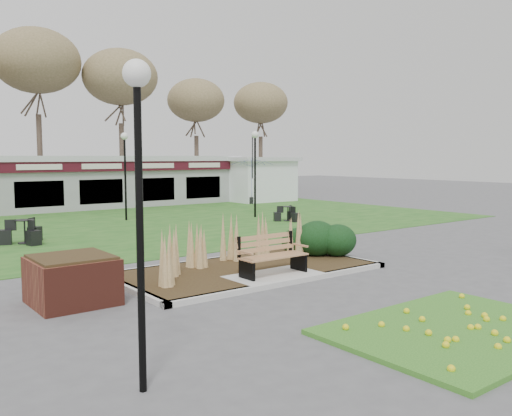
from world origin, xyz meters
TOP-DOWN VIEW (x-y plane):
  - ground at (0.00, 0.00)m, footprint 100.00×100.00m
  - lawn at (0.00, 12.00)m, footprint 34.00×16.00m
  - flower_bed at (0.00, -4.60)m, footprint 4.20×3.00m
  - planting_bed at (1.27, 1.35)m, footprint 6.75×3.40m
  - park_bench at (0.00, 0.25)m, footprint 1.70×0.66m
  - brick_planter at (-4.40, 1.00)m, footprint 1.50×1.50m
  - food_pavilion at (0.00, 19.96)m, footprint 24.60×3.40m
  - service_hut at (13.50, 18.00)m, footprint 4.40×3.40m
  - lamp_post_near_left at (-5.08, -3.50)m, footprint 0.33×0.33m
  - lamp_post_mid_right at (2.23, 13.26)m, footprint 0.33×0.33m
  - lamp_post_far_right at (7.57, 10.71)m, footprint 0.34×0.34m
  - bistro_set_a at (-3.17, 9.15)m, footprint 1.45×1.41m
  - bistro_set_c at (7.77, 8.60)m, footprint 1.22×1.07m
  - bistro_set_d at (12.00, 17.00)m, footprint 1.12×1.27m
  - patio_umbrella at (9.15, 13.00)m, footprint 2.34×2.38m

SIDE VIEW (x-z plane):
  - ground at x=0.00m, z-range 0.00..0.00m
  - lawn at x=0.00m, z-range 0.00..0.02m
  - flower_bed at x=0.00m, z-range -0.01..0.15m
  - bistro_set_c at x=7.77m, z-range -0.09..0.56m
  - bistro_set_d at x=12.00m, z-range -0.09..0.58m
  - bistro_set_a at x=-3.17m, z-range -0.11..0.68m
  - planting_bed at x=1.27m, z-range -0.27..1.00m
  - brick_planter at x=-4.40m, z-range 0.00..0.95m
  - park_bench at x=0.00m, z-range 0.12..1.05m
  - service_hut at x=13.50m, z-range 0.04..2.86m
  - food_pavilion at x=0.00m, z-range 0.03..2.93m
  - patio_umbrella at x=9.15m, z-range 0.38..3.20m
  - lamp_post_mid_right at x=2.23m, z-range 0.90..4.83m
  - lamp_post_near_left at x=-5.08m, z-range 0.91..4.91m
  - lamp_post_far_right at x=7.57m, z-range 0.93..4.98m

